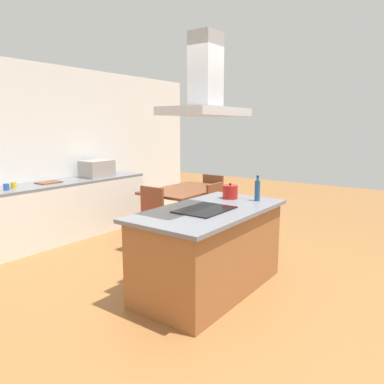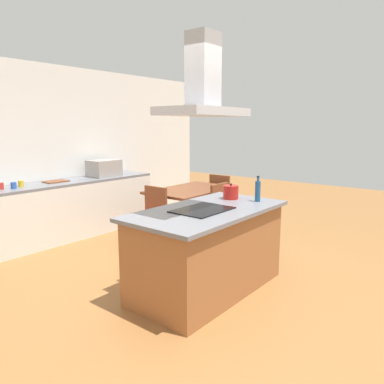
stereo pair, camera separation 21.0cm
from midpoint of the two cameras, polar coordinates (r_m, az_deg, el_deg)
name	(u,v)px [view 1 (the left image)]	position (r m, az deg, el deg)	size (l,w,h in m)	color
ground	(115,260)	(5.10, -13.01, -10.20)	(16.00, 16.00, 0.00)	#936033
wall_back	(34,152)	(6.24, -24.18, 5.61)	(7.20, 0.10, 2.70)	white
kitchen_island	(210,249)	(3.98, 1.20, -8.85)	(1.81, 0.95, 0.90)	#995B33
cooktop	(205,210)	(3.78, 0.41, -2.74)	(0.60, 0.44, 0.01)	black
tea_kettle	(230,192)	(4.39, 4.57, 0.03)	(0.23, 0.18, 0.19)	#B21E19
olive_oil_bottle	(257,190)	(4.28, 8.70, 0.29)	(0.06, 0.06, 0.29)	navy
back_counter	(68,209)	(6.20, -19.52, -2.53)	(2.79, 0.62, 0.90)	silver
countertop_microwave	(97,169)	(6.46, -15.41, 3.50)	(0.50, 0.38, 0.28)	#9E9993
coffee_mug_blue	(6,187)	(5.59, -27.76, 0.70)	(0.08, 0.08, 0.09)	#2D56B2
coffee_mug_yellow	(14,185)	(5.72, -26.85, 0.96)	(0.08, 0.08, 0.09)	gold
cutting_board	(49,182)	(6.01, -22.23, 1.37)	(0.34, 0.24, 0.02)	brown
dining_table	(186,194)	(5.96, -1.98, -0.30)	(1.40, 0.90, 0.75)	brown
chair_facing_island	(221,209)	(5.62, 3.39, -2.62)	(0.42, 0.42, 0.89)	red
chair_at_right_end	(216,195)	(6.72, 2.85, -0.48)	(0.42, 0.42, 0.89)	red
chair_at_left_end	(147,214)	(5.32, -8.06, -3.43)	(0.42, 0.42, 0.89)	red
range_hood	(206,89)	(3.70, 0.44, 15.59)	(0.90, 0.55, 0.78)	#ADADB2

